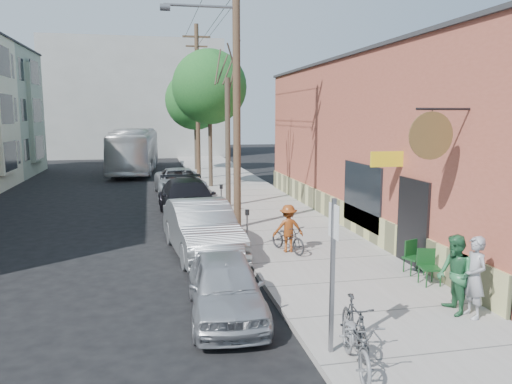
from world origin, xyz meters
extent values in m
plane|color=black|center=(0.00, 0.00, 0.00)|extent=(120.00, 120.00, 0.00)
cube|color=gray|center=(4.25, 11.00, 0.07)|extent=(4.50, 58.00, 0.15)
cube|color=#A14D3B|center=(9.00, 5.00, 3.25)|extent=(5.00, 20.00, 6.50)
cube|color=#2B2B2D|center=(9.00, 5.00, 6.55)|extent=(5.20, 20.20, 0.12)
cube|color=tan|center=(6.48, 5.00, 0.55)|extent=(0.10, 20.00, 1.10)
cube|color=black|center=(6.47, -1.00, 1.30)|extent=(0.10, 1.60, 2.60)
cube|color=black|center=(6.47, 2.50, 1.60)|extent=(0.08, 3.00, 2.20)
cylinder|color=brown|center=(5.55, -3.20, 3.90)|extent=(1.10, 0.06, 1.10)
cube|color=yellow|center=(6.00, -0.20, 3.10)|extent=(1.00, 0.08, 0.45)
cube|color=gray|center=(-9.25, 26.00, 4.50)|extent=(1.10, 3.20, 7.00)
cube|color=#9F9F9A|center=(-2.00, 42.00, 6.00)|extent=(18.00, 8.00, 12.00)
cube|color=slate|center=(2.35, -5.55, 1.55)|extent=(0.07, 0.07, 2.80)
cube|color=silver|center=(2.35, -5.55, 2.55)|extent=(0.02, 0.45, 0.60)
cylinder|color=slate|center=(2.25, 1.78, 0.70)|extent=(0.06, 0.06, 1.10)
cylinder|color=black|center=(2.25, 1.78, 1.30)|extent=(0.14, 0.14, 0.18)
cylinder|color=slate|center=(2.25, 7.65, 0.70)|extent=(0.06, 0.06, 1.10)
cylinder|color=black|center=(2.25, 7.65, 1.30)|extent=(0.14, 0.14, 0.18)
cylinder|color=#503A28|center=(2.45, 4.76, 5.15)|extent=(0.28, 0.28, 10.00)
cylinder|color=slate|center=(-0.05, 4.76, 8.05)|extent=(0.35, 0.24, 0.24)
cylinder|color=#503A28|center=(2.45, 19.76, 5.15)|extent=(0.28, 0.28, 10.00)
cube|color=#503A28|center=(2.45, 19.76, 9.35)|extent=(1.80, 0.12, 0.12)
cube|color=#503A28|center=(2.45, 19.76, 8.75)|extent=(1.40, 0.10, 0.10)
cylinder|color=#44392C|center=(2.80, 9.23, 3.09)|extent=(0.24, 0.24, 5.89)
cylinder|color=#44392C|center=(2.80, 15.99, 2.90)|extent=(0.24, 0.24, 5.49)
sphere|color=#215F24|center=(2.80, 15.99, 5.98)|extent=(4.34, 4.34, 4.34)
cylinder|color=#44392C|center=(2.80, 25.45, 2.67)|extent=(0.24, 0.24, 5.03)
sphere|color=#215F24|center=(2.80, 25.45, 5.50)|extent=(4.55, 4.55, 4.55)
imported|color=gray|center=(5.82, -4.69, 1.02)|extent=(0.42, 0.64, 1.74)
imported|color=#27633B|center=(5.54, -4.43, 1.01)|extent=(0.78, 0.93, 1.72)
imported|color=brown|center=(3.40, 1.03, 0.89)|extent=(0.99, 0.61, 1.48)
imported|color=black|center=(3.40, 1.03, 0.58)|extent=(1.12, 1.72, 0.85)
imported|color=black|center=(2.79, -5.58, 0.63)|extent=(0.61, 1.62, 0.95)
imported|color=slate|center=(2.54, -6.24, 0.63)|extent=(0.92, 1.89, 0.95)
imported|color=#A8AAB0|center=(0.80, -3.19, 0.67)|extent=(1.79, 4.00, 1.33)
imported|color=#959A9C|center=(0.80, 1.82, 0.84)|extent=(2.29, 5.25, 1.68)
imported|color=black|center=(0.80, 7.64, 0.81)|extent=(2.52, 5.65, 1.61)
imported|color=#9A9DA1|center=(0.80, 13.60, 0.75)|extent=(2.71, 5.48, 1.49)
imported|color=silver|center=(-1.85, 25.86, 1.67)|extent=(3.63, 12.13, 3.33)
camera|label=1|loc=(-0.72, -13.52, 4.37)|focal=35.00mm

